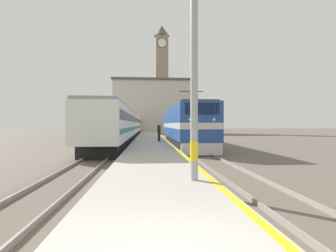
{
  "coord_description": "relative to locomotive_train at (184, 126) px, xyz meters",
  "views": [
    {
      "loc": [
        -0.29,
        -3.09,
        2.15
      ],
      "look_at": [
        1.4,
        18.7,
        2.0
      ],
      "focal_mm": 28.0,
      "sensor_mm": 36.0,
      "label": 1
    }
  ],
  "objects": [
    {
      "name": "catenary_mast",
      "position": [
        -2.04,
        -17.6,
        2.25
      ],
      "size": [
        2.44,
        0.25,
        7.58
      ],
      "color": "#9E9EA3",
      "rests_on": "platform"
    },
    {
      "name": "platform",
      "position": [
        -3.27,
        2.56,
        -1.78
      ],
      "size": [
        3.66,
        140.0,
        0.43
      ],
      "color": "#ADA89E",
      "rests_on": "ground"
    },
    {
      "name": "passenger_train",
      "position": [
        -6.63,
        15.32,
        0.03
      ],
      "size": [
        2.92,
        52.21,
        3.74
      ],
      "color": "black",
      "rests_on": "ground"
    },
    {
      "name": "clock_tower",
      "position": [
        0.21,
        44.45,
        13.03
      ],
      "size": [
        4.07,
        4.07,
        28.6
      ],
      "color": "gray",
      "rests_on": "ground"
    },
    {
      "name": "ground_plane",
      "position": [
        -3.27,
        7.56,
        -1.99
      ],
      "size": [
        200.0,
        200.0,
        0.0
      ],
      "primitive_type": "plane",
      "color": "#60564C"
    },
    {
      "name": "rail_track_near",
      "position": [
        0.0,
        2.56,
        -1.96
      ],
      "size": [
        2.83,
        140.0,
        0.16
      ],
      "color": "#60564C",
      "rests_on": "ground"
    },
    {
      "name": "locomotive_train",
      "position": [
        0.0,
        0.0,
        0.0
      ],
      "size": [
        2.92,
        17.37,
        4.87
      ],
      "color": "black",
      "rests_on": "ground"
    },
    {
      "name": "person_on_platform",
      "position": [
        -2.44,
        0.58,
        -0.58
      ],
      "size": [
        0.34,
        0.34,
        1.84
      ],
      "color": "#23232D",
      "rests_on": "platform"
    },
    {
      "name": "station_building",
      "position": [
        -2.38,
        37.84,
        4.42
      ],
      "size": [
        18.75,
        8.04,
        12.77
      ],
      "color": "beige",
      "rests_on": "ground"
    },
    {
      "name": "rail_track_far",
      "position": [
        -6.63,
        2.56,
        -1.96
      ],
      "size": [
        2.83,
        140.0,
        0.16
      ],
      "color": "#60564C",
      "rests_on": "ground"
    }
  ]
}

